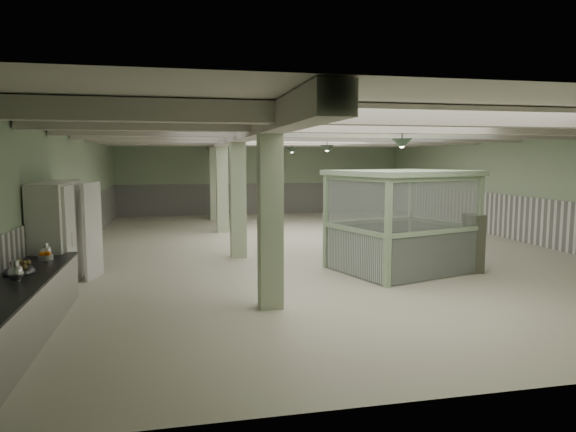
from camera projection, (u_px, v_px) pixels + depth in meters
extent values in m
plane|color=silver|center=(315.00, 247.00, 15.86)|extent=(20.00, 20.00, 0.00)
cube|color=beige|center=(316.00, 130.00, 15.46)|extent=(14.00, 20.00, 0.02)
cube|color=#9FB792|center=(262.00, 177.00, 25.37)|extent=(14.00, 0.02, 3.60)
cube|color=#9FB792|center=(543.00, 240.00, 5.95)|extent=(14.00, 0.02, 3.60)
cube|color=#9FB792|center=(72.00, 193.00, 14.18)|extent=(0.02, 20.00, 3.60)
cube|color=#9FB792|center=(518.00, 187.00, 17.14)|extent=(0.02, 20.00, 3.60)
cube|color=white|center=(74.00, 230.00, 14.31)|extent=(0.05, 19.90, 1.50)
cube|color=white|center=(515.00, 218.00, 17.25)|extent=(0.05, 19.90, 1.50)
cube|color=white|center=(262.00, 199.00, 25.46)|extent=(13.90, 0.05, 1.50)
cube|color=beige|center=(233.00, 136.00, 14.96)|extent=(0.45, 19.90, 0.40)
cube|color=beige|center=(440.00, 116.00, 8.20)|extent=(13.90, 0.35, 0.32)
cube|color=beige|center=(380.00, 126.00, 10.62)|extent=(13.90, 0.35, 0.32)
cube|color=beige|center=(342.00, 132.00, 13.05)|extent=(13.90, 0.35, 0.32)
cube|color=beige|center=(316.00, 136.00, 15.48)|extent=(13.90, 0.35, 0.32)
cube|color=beige|center=(297.00, 139.00, 17.91)|extent=(13.90, 0.35, 0.32)
cube|color=beige|center=(283.00, 141.00, 20.33)|extent=(13.90, 0.35, 0.32)
cube|color=beige|center=(271.00, 143.00, 22.76)|extent=(13.90, 0.35, 0.32)
cube|color=#B1C49E|center=(270.00, 211.00, 9.31)|extent=(0.42, 0.42, 3.60)
cube|color=#B1C49E|center=(238.00, 193.00, 14.16)|extent=(0.42, 0.42, 3.60)
cube|color=#B1C49E|center=(222.00, 184.00, 19.02)|extent=(0.42, 0.42, 3.60)
cube|color=#B1C49E|center=(214.00, 180.00, 22.90)|extent=(0.42, 0.42, 3.60)
cone|color=#2D3C2F|center=(402.00, 144.00, 10.77)|extent=(0.44, 0.44, 0.22)
cone|color=#2D3C2F|center=(327.00, 149.00, 16.11)|extent=(0.44, 0.44, 0.22)
cone|color=#2D3C2F|center=(292.00, 151.00, 20.97)|extent=(0.44, 0.44, 0.22)
cube|color=silver|center=(16.00, 314.00, 7.64)|extent=(0.85, 5.05, 0.88)
cube|color=black|center=(14.00, 284.00, 7.59)|extent=(0.89, 5.09, 0.04)
cylinder|color=#B2B2B7|center=(46.00, 258.00, 9.29)|extent=(0.30, 0.30, 0.09)
cube|color=white|center=(58.00, 233.00, 10.92)|extent=(0.63, 2.52, 2.31)
cube|color=white|center=(70.00, 237.00, 10.44)|extent=(0.06, 0.94, 2.21)
cube|color=white|center=(86.00, 229.00, 11.68)|extent=(0.28, 0.93, 2.21)
cube|color=silver|center=(72.00, 237.00, 10.44)|extent=(0.02, 0.05, 0.30)
cube|color=silver|center=(82.00, 229.00, 11.56)|extent=(0.02, 0.05, 0.30)
cube|color=#9FBD97|center=(388.00, 233.00, 10.82)|extent=(0.15, 0.15, 2.34)
cube|color=#9FBD97|center=(326.00, 222.00, 12.85)|extent=(0.15, 0.15, 2.34)
cube|color=#9FBD97|center=(479.00, 225.00, 12.20)|extent=(0.15, 0.15, 2.34)
cube|color=#9FBD97|center=(410.00, 215.00, 14.22)|extent=(0.15, 0.15, 2.34)
cube|color=#9FBD97|center=(402.00, 173.00, 12.38)|extent=(3.69, 3.38, 0.12)
cube|color=silver|center=(435.00, 256.00, 11.58)|extent=(2.51, 0.83, 1.05)
cube|color=silver|center=(437.00, 202.00, 11.44)|extent=(2.51, 0.83, 1.22)
cube|color=silver|center=(370.00, 241.00, 13.60)|extent=(2.51, 0.83, 1.05)
cube|color=silver|center=(371.00, 195.00, 13.47)|extent=(2.51, 0.83, 1.22)
cube|color=silver|center=(354.00, 253.00, 11.90)|extent=(0.69, 2.06, 1.05)
cube|color=silver|center=(355.00, 201.00, 11.77)|extent=(0.69, 2.06, 1.22)
cube|color=silver|center=(441.00, 244.00, 13.28)|extent=(0.69, 2.06, 1.05)
cube|color=silver|center=(443.00, 196.00, 13.14)|extent=(0.69, 2.06, 1.22)
cube|color=#4F5244|center=(473.00, 243.00, 12.49)|extent=(0.64, 0.76, 1.40)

